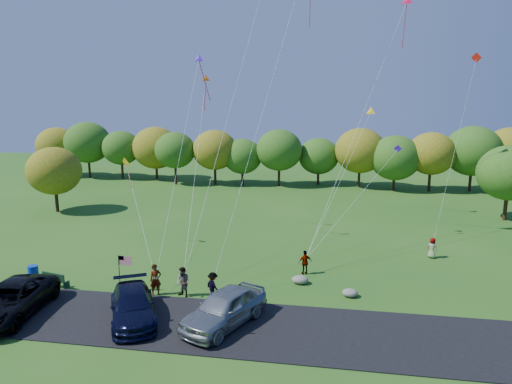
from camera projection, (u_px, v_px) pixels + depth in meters
ground at (214, 293)px, 27.94m from camera, size 140.00×140.00×0.00m
asphalt_lane at (195, 324)px, 24.07m from camera, size 44.00×6.00×0.06m
treeline at (297, 155)px, 61.12m from camera, size 74.30×27.25×8.06m
minivan_dark at (10, 300)px, 24.75m from camera, size 3.66×6.69×1.78m
minivan_navy at (133, 306)px, 24.29m from camera, size 4.47×5.92×1.60m
minivan_silver at (224, 308)px, 23.70m from camera, size 4.31×5.95×1.88m
flyer_a at (156, 280)px, 27.53m from camera, size 0.85×0.80×1.94m
flyer_b at (183, 282)px, 27.27m from camera, size 1.13×1.05×1.85m
flyer_c at (213, 286)px, 26.99m from camera, size 1.22×1.15×1.66m
flyer_d at (305, 262)px, 30.94m from camera, size 1.06×0.79×1.67m
flyer_e at (432, 248)px, 34.17m from camera, size 0.91×0.84×1.56m
park_bench at (54, 280)px, 28.70m from camera, size 1.78×0.69×1.00m
trash_barrel at (33, 273)px, 29.95m from camera, size 0.66×0.66×0.98m
flag_assembly at (123, 265)px, 27.82m from camera, size 0.87×0.57×2.36m
boulder_near at (300, 280)px, 29.40m from camera, size 1.08×0.84×0.54m
boulder_far at (350, 293)px, 27.42m from camera, size 0.94×0.78×0.49m
kites_aloft at (306, 9)px, 36.53m from camera, size 26.24×9.78×19.73m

